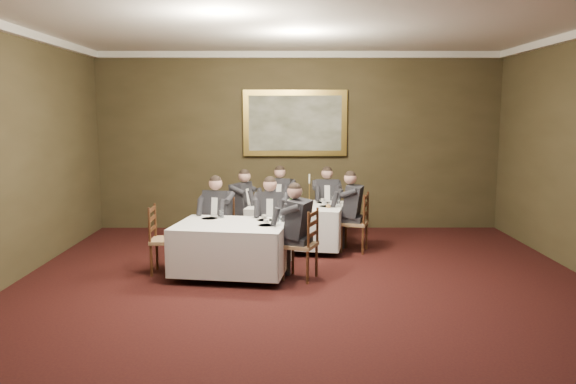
{
  "coord_description": "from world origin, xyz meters",
  "views": [
    {
      "loc": [
        -0.25,
        -6.2,
        2.33
      ],
      "look_at": [
        -0.22,
        2.08,
        1.15
      ],
      "focal_mm": 35.0,
      "sensor_mm": 36.0,
      "label": 1
    }
  ],
  "objects_px": {
    "chair_main_backright": "(326,224)",
    "diner_main_backright": "(326,212)",
    "chair_sec_backleft": "(219,243)",
    "chair_sec_endleft": "(166,254)",
    "chair_main_endleft": "(240,230)",
    "candlestick": "(309,194)",
    "chair_main_backleft": "(282,223)",
    "diner_sec_backright": "(271,230)",
    "chair_sec_endright": "(301,259)",
    "table_second": "(232,245)",
    "painting": "(295,123)",
    "diner_main_backleft": "(281,211)",
    "diner_main_endright": "(354,221)",
    "centerpiece": "(295,197)",
    "chair_main_endright": "(355,235)",
    "chair_sec_backright": "(271,244)",
    "table_main": "(296,223)",
    "diner_main_endleft": "(241,217)",
    "diner_sec_endright": "(300,243)",
    "diner_sec_backleft": "(218,229)"
  },
  "relations": [
    {
      "from": "chair_main_endright",
      "to": "diner_sec_endright",
      "type": "bearing_deg",
      "value": 165.77
    },
    {
      "from": "chair_main_endleft",
      "to": "centerpiece",
      "type": "xyz_separation_m",
      "value": [
        0.96,
        -0.26,
        0.63
      ]
    },
    {
      "from": "table_main",
      "to": "table_second",
      "type": "distance_m",
      "value": 1.87
    },
    {
      "from": "diner_sec_backleft",
      "to": "centerpiece",
      "type": "xyz_separation_m",
      "value": [
        1.22,
        0.69,
        0.4
      ]
    },
    {
      "from": "table_main",
      "to": "candlestick",
      "type": "relative_size",
      "value": 3.23
    },
    {
      "from": "diner_main_backleft",
      "to": "diner_main_endright",
      "type": "bearing_deg",
      "value": 158.61
    },
    {
      "from": "diner_sec_backleft",
      "to": "candlestick",
      "type": "relative_size",
      "value": 2.45
    },
    {
      "from": "chair_main_endright",
      "to": "diner_sec_endright",
      "type": "xyz_separation_m",
      "value": [
        -0.96,
        -1.58,
        0.23
      ]
    },
    {
      "from": "candlestick",
      "to": "diner_main_backright",
      "type": "bearing_deg",
      "value": 65.46
    },
    {
      "from": "chair_sec_backright",
      "to": "chair_sec_endright",
      "type": "bearing_deg",
      "value": 121.58
    },
    {
      "from": "table_second",
      "to": "chair_main_backright",
      "type": "height_order",
      "value": "chair_main_backright"
    },
    {
      "from": "chair_sec_backleft",
      "to": "table_main",
      "type": "bearing_deg",
      "value": -133.64
    },
    {
      "from": "diner_sec_backright",
      "to": "chair_sec_endright",
      "type": "relative_size",
      "value": 1.35
    },
    {
      "from": "diner_main_endleft",
      "to": "painting",
      "type": "bearing_deg",
      "value": 170.54
    },
    {
      "from": "diner_main_backright",
      "to": "chair_sec_backleft",
      "type": "height_order",
      "value": "diner_main_backright"
    },
    {
      "from": "diner_main_backleft",
      "to": "chair_sec_endright",
      "type": "distance_m",
      "value": 2.66
    },
    {
      "from": "diner_main_backright",
      "to": "chair_main_endleft",
      "type": "relative_size",
      "value": 1.35
    },
    {
      "from": "chair_sec_backleft",
      "to": "diner_sec_backleft",
      "type": "relative_size",
      "value": 0.74
    },
    {
      "from": "table_second",
      "to": "painting",
      "type": "height_order",
      "value": "painting"
    },
    {
      "from": "table_main",
      "to": "chair_sec_backleft",
      "type": "bearing_deg",
      "value": -148.93
    },
    {
      "from": "chair_sec_endright",
      "to": "table_main",
      "type": "bearing_deg",
      "value": 22.66
    },
    {
      "from": "diner_main_backleft",
      "to": "diner_main_endright",
      "type": "distance_m",
      "value": 1.62
    },
    {
      "from": "diner_main_backright",
      "to": "centerpiece",
      "type": "relative_size",
      "value": 4.47
    },
    {
      "from": "chair_main_endleft",
      "to": "candlestick",
      "type": "bearing_deg",
      "value": 101.37
    },
    {
      "from": "chair_sec_endright",
      "to": "chair_main_endright",
      "type": "bearing_deg",
      "value": -9.31
    },
    {
      "from": "diner_main_backleft",
      "to": "diner_main_backright",
      "type": "height_order",
      "value": "same"
    },
    {
      "from": "chair_sec_backright",
      "to": "chair_main_endright",
      "type": "bearing_deg",
      "value": -148.47
    },
    {
      "from": "chair_main_backright",
      "to": "diner_main_backright",
      "type": "height_order",
      "value": "diner_main_backright"
    },
    {
      "from": "diner_sec_endright",
      "to": "chair_sec_endright",
      "type": "bearing_deg",
      "value": -90.0
    },
    {
      "from": "table_second",
      "to": "chair_sec_endright",
      "type": "height_order",
      "value": "chair_sec_endright"
    },
    {
      "from": "diner_sec_backright",
      "to": "chair_sec_endright",
      "type": "bearing_deg",
      "value": 121.94
    },
    {
      "from": "table_second",
      "to": "chair_main_endright",
      "type": "relative_size",
      "value": 1.74
    },
    {
      "from": "diner_main_endright",
      "to": "candlestick",
      "type": "distance_m",
      "value": 0.89
    },
    {
      "from": "diner_main_backright",
      "to": "chair_main_endright",
      "type": "xyz_separation_m",
      "value": [
        0.42,
        -0.89,
        -0.23
      ]
    },
    {
      "from": "table_second",
      "to": "candlestick",
      "type": "xyz_separation_m",
      "value": [
        1.17,
        1.55,
        0.52
      ]
    },
    {
      "from": "diner_main_backleft",
      "to": "diner_sec_endright",
      "type": "relative_size",
      "value": 1.0
    },
    {
      "from": "chair_main_backleft",
      "to": "diner_main_backright",
      "type": "bearing_deg",
      "value": -172.64
    },
    {
      "from": "chair_sec_backleft",
      "to": "centerpiece",
      "type": "xyz_separation_m",
      "value": [
        1.22,
        0.68,
        0.63
      ]
    },
    {
      "from": "chair_main_endleft",
      "to": "diner_main_endright",
      "type": "height_order",
      "value": "diner_main_endright"
    },
    {
      "from": "diner_main_backright",
      "to": "chair_sec_backleft",
      "type": "distance_m",
      "value": 2.33
    },
    {
      "from": "chair_main_backright",
      "to": "chair_sec_endright",
      "type": "bearing_deg",
      "value": 78.3
    },
    {
      "from": "chair_sec_backleft",
      "to": "diner_sec_backleft",
      "type": "height_order",
      "value": "diner_sec_backleft"
    },
    {
      "from": "chair_main_backright",
      "to": "diner_sec_endright",
      "type": "height_order",
      "value": "diner_sec_endright"
    },
    {
      "from": "diner_main_endleft",
      "to": "chair_sec_backright",
      "type": "height_order",
      "value": "diner_main_endleft"
    },
    {
      "from": "chair_sec_backleft",
      "to": "chair_sec_endleft",
      "type": "distance_m",
      "value": 0.99
    },
    {
      "from": "chair_main_backright",
      "to": "chair_sec_endleft",
      "type": "bearing_deg",
      "value": 41.53
    },
    {
      "from": "diner_main_backleft",
      "to": "diner_main_endleft",
      "type": "distance_m",
      "value": 0.98
    },
    {
      "from": "table_second",
      "to": "diner_main_endleft",
      "type": "height_order",
      "value": "diner_main_endleft"
    },
    {
      "from": "chair_main_backright",
      "to": "centerpiece",
      "type": "height_order",
      "value": "centerpiece"
    },
    {
      "from": "painting",
      "to": "diner_main_backright",
      "type": "bearing_deg",
      "value": -60.7
    }
  ]
}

